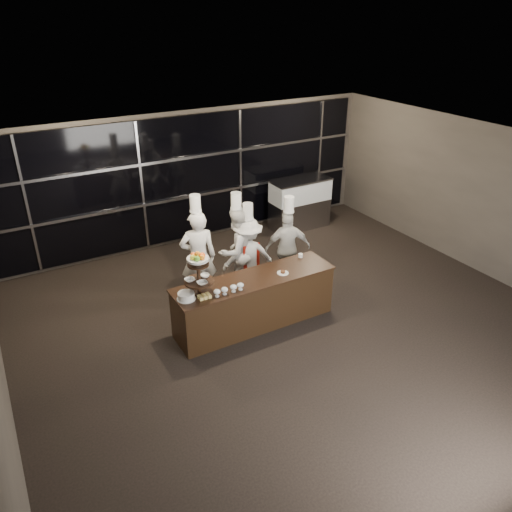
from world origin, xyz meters
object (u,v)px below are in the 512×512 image
layer_cake (186,296)px  chef_a (198,256)px  buffet_counter (255,301)px  display_stand (198,270)px  chef_c (248,255)px  chef_b (237,250)px  chef_d (288,247)px  display_case (300,201)px

layer_cake → chef_a: 1.46m
buffet_counter → chef_a: chef_a is taller
display_stand → layer_cake: size_ratio=2.48×
chef_c → chef_b: bearing=145.3°
chef_a → chef_d: size_ratio=1.15×
buffet_counter → display_case: 4.40m
display_case → chef_d: chef_d is taller
chef_a → display_case: bearing=28.6°
buffet_counter → chef_b: chef_b is taller
chef_d → chef_b: bearing=166.1°
chef_a → chef_d: bearing=-8.1°
chef_c → layer_cake: bearing=-147.0°
buffet_counter → chef_a: bearing=112.5°
display_case → chef_a: (-3.56, -1.94, 0.24)m
display_stand → layer_cake: 0.45m
chef_b → layer_cake: bearing=-141.3°
buffet_counter → chef_b: 1.29m
layer_cake → chef_c: chef_c is taller
display_stand → chef_d: chef_d is taller
chef_b → chef_d: size_ratio=1.10×
chef_b → chef_d: bearing=-13.9°
buffet_counter → chef_c: size_ratio=1.57×
display_case → chef_c: size_ratio=0.82×
display_stand → chef_a: 1.36m
display_case → chef_a: chef_a is taller
display_stand → chef_a: chef_a is taller
chef_c → display_stand: bearing=-144.0°
layer_cake → chef_c: 2.06m
display_case → display_stand: bearing=-142.3°
display_case → chef_c: chef_c is taller
display_stand → chef_d: bearing=22.5°
buffet_counter → chef_c: bearing=66.3°
layer_cake → display_stand: bearing=11.3°
chef_a → chef_d: (1.77, -0.25, -0.14)m
display_case → chef_c: bearing=-141.5°
chef_c → chef_d: chef_d is taller
chef_a → chef_b: size_ratio=1.05×
chef_b → chef_d: (0.98, -0.24, -0.08)m
display_stand → display_case: (4.07, 3.14, -0.65)m
buffet_counter → chef_d: 1.62m
display_case → chef_a: 4.07m
display_case → chef_d: (-1.79, -2.20, 0.10)m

